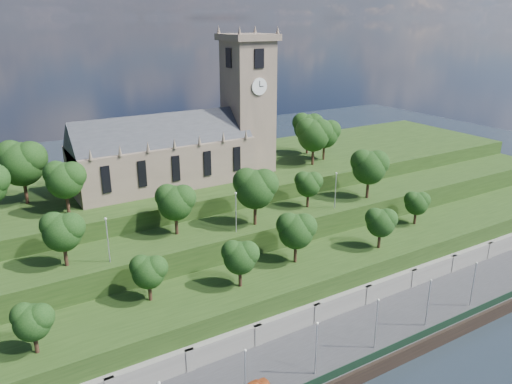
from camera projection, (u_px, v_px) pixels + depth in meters
promenade at (310, 359)px, 66.33m from camera, size 160.00×12.00×2.00m
fence at (337, 373)px, 61.44m from camera, size 160.00×0.10×1.20m
retaining_wall at (285, 327)px, 70.65m from camera, size 160.00×2.10×5.00m
embankment_lower at (263, 299)px, 75.02m from camera, size 160.00×12.00×8.00m
embankment_upper at (228, 258)px, 83.24m from camera, size 160.00×10.00×12.00m
hilltop at (178, 211)px, 99.70m from camera, size 160.00×32.00×15.00m
church at (187, 141)px, 91.89m from camera, size 38.60×12.35×27.60m
trees_lower at (278, 242)px, 73.45m from camera, size 70.39×8.53×8.12m
trees_upper at (258, 188)px, 80.95m from camera, size 60.31×8.93×9.55m
trees_hilltop at (185, 148)px, 90.76m from camera, size 71.48×15.91×10.63m
lamp_posts_promenade at (316, 344)px, 60.76m from camera, size 60.36×0.36×7.50m
lamp_posts_upper at (236, 209)px, 77.56m from camera, size 40.36×0.36×6.63m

